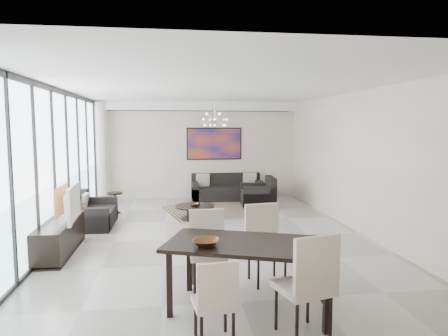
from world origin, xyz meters
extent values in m
cube|color=#A8A39B|center=(0.00, 0.00, 0.01)|extent=(6.00, 9.00, 0.02)
cube|color=white|center=(0.00, 0.00, 2.89)|extent=(6.00, 9.00, 0.02)
cube|color=silver|center=(0.00, 4.49, 1.45)|extent=(6.00, 0.02, 2.90)
cube|color=silver|center=(0.00, -4.49, 1.45)|extent=(6.00, 0.02, 2.90)
cube|color=silver|center=(2.99, 0.00, 1.45)|extent=(0.02, 9.00, 2.90)
cube|color=silver|center=(-2.98, 0.00, 1.45)|extent=(0.01, 8.95, 2.85)
cube|color=black|center=(-2.94, 0.00, 2.85)|extent=(0.04, 8.95, 0.10)
cube|color=black|center=(-2.94, 0.00, 0.03)|extent=(0.04, 8.95, 0.06)
cube|color=black|center=(-2.94, -2.00, 1.45)|extent=(0.04, 0.05, 2.88)
cube|color=black|center=(-2.94, -1.00, 1.45)|extent=(0.04, 0.05, 2.88)
cube|color=black|center=(-2.94, 0.00, 1.45)|extent=(0.04, 0.05, 2.88)
cube|color=black|center=(-2.94, 1.00, 1.45)|extent=(0.04, 0.05, 2.88)
cube|color=black|center=(-2.94, 2.00, 1.45)|extent=(0.04, 0.05, 2.88)
cube|color=black|center=(-2.94, 3.00, 1.45)|extent=(0.04, 0.05, 2.88)
cube|color=black|center=(-2.94, 4.00, 1.45)|extent=(0.04, 0.05, 2.88)
cylinder|color=white|center=(-2.80, 4.15, 1.45)|extent=(0.36, 0.36, 2.85)
cube|color=white|center=(0.00, 4.30, 2.77)|extent=(5.98, 0.40, 0.26)
cube|color=#C6421B|center=(0.50, 4.47, 1.65)|extent=(1.68, 0.04, 0.98)
cylinder|color=silver|center=(0.30, 2.50, 2.62)|extent=(0.02, 0.02, 0.55)
sphere|color=silver|center=(0.30, 2.50, 2.35)|extent=(0.12, 0.12, 0.12)
cube|color=black|center=(0.34, 2.60, 0.01)|extent=(2.89, 2.47, 0.01)
cylinder|color=black|center=(-0.27, 1.66, 0.30)|extent=(0.92, 0.92, 0.04)
cylinder|color=black|center=(-0.27, 1.66, 0.14)|extent=(0.40, 0.40, 0.29)
cylinder|color=black|center=(-0.27, 1.66, 0.01)|extent=(0.64, 0.64, 0.03)
imported|color=brown|center=(-0.28, 1.58, 0.36)|extent=(0.23, 0.23, 0.07)
cube|color=black|center=(0.84, 4.02, 0.19)|extent=(2.10, 0.86, 0.38)
cube|color=black|center=(0.84, 4.36, 0.57)|extent=(2.10, 0.17, 0.38)
cube|color=black|center=(-0.12, 4.02, 0.28)|extent=(0.17, 0.86, 0.55)
cube|color=black|center=(1.80, 4.02, 0.28)|extent=(0.17, 0.86, 0.55)
cube|color=black|center=(-2.50, 1.32, 0.18)|extent=(0.81, 1.45, 0.36)
cube|color=black|center=(-2.83, 1.32, 0.54)|extent=(0.16, 1.45, 0.36)
cube|color=black|center=(-2.50, 0.68, 0.26)|extent=(0.81, 0.16, 0.52)
cube|color=black|center=(-2.50, 1.96, 0.26)|extent=(0.81, 0.16, 0.52)
cube|color=black|center=(1.55, 3.05, 0.20)|extent=(0.97, 1.01, 0.40)
cube|color=black|center=(1.91, 3.02, 0.59)|extent=(0.25, 0.95, 0.40)
cube|color=black|center=(1.58, 3.43, 0.29)|extent=(0.90, 0.25, 0.57)
cube|color=black|center=(1.52, 2.67, 0.29)|extent=(0.90, 0.25, 0.57)
cylinder|color=black|center=(-2.23, 2.59, 0.50)|extent=(0.38, 0.38, 0.04)
cylinder|color=black|center=(-2.23, 2.59, 0.25)|extent=(0.06, 0.06, 0.47)
cylinder|color=black|center=(-2.23, 2.59, 0.01)|extent=(0.27, 0.27, 0.03)
cube|color=black|center=(-2.76, -0.57, 0.28)|extent=(0.50, 1.79, 0.56)
imported|color=gray|center=(-2.60, -0.56, 0.86)|extent=(0.21, 1.06, 0.61)
cube|color=black|center=(0.08, -3.10, 0.80)|extent=(2.18, 1.59, 0.04)
cube|color=black|center=(-0.87, -3.16, 0.39)|extent=(0.07, 0.07, 0.77)
cube|color=black|center=(-0.61, -2.44, 0.39)|extent=(0.07, 0.07, 0.77)
cube|color=black|center=(0.77, -3.76, 0.39)|extent=(0.07, 0.07, 0.77)
cube|color=black|center=(1.03, -3.04, 0.39)|extent=(0.07, 0.07, 0.77)
cube|color=beige|center=(-0.42, -3.76, 0.41)|extent=(0.45, 0.45, 0.05)
cube|color=beige|center=(-0.40, -3.94, 0.64)|extent=(0.41, 0.09, 0.50)
cylinder|color=black|center=(-0.60, -3.62, 0.19)|extent=(0.04, 0.04, 0.38)
cylinder|color=black|center=(-0.25, -3.90, 0.19)|extent=(0.04, 0.04, 0.38)
cube|color=beige|center=(0.51, -3.75, 0.51)|extent=(0.63, 0.63, 0.07)
cube|color=beige|center=(0.57, -3.97, 0.80)|extent=(0.51, 0.19, 0.63)
cylinder|color=black|center=(0.27, -3.61, 0.24)|extent=(0.04, 0.04, 0.48)
cylinder|color=black|center=(0.76, -3.90, 0.24)|extent=(0.04, 0.04, 0.48)
cube|color=beige|center=(-0.36, -2.44, 0.48)|extent=(0.49, 0.49, 0.06)
cube|color=beige|center=(-0.35, -2.23, 0.76)|extent=(0.48, 0.06, 0.59)
cylinder|color=black|center=(-0.17, -2.63, 0.23)|extent=(0.04, 0.04, 0.45)
cylinder|color=black|center=(-0.54, -2.25, 0.23)|extent=(0.04, 0.04, 0.45)
cube|color=beige|center=(0.48, -2.33, 0.50)|extent=(0.56, 0.56, 0.06)
cube|color=beige|center=(0.45, -2.11, 0.78)|extent=(0.50, 0.12, 0.61)
cylinder|color=black|center=(0.69, -2.50, 0.23)|extent=(0.04, 0.04, 0.46)
cylinder|color=black|center=(0.26, -2.16, 0.23)|extent=(0.04, 0.04, 0.46)
imported|color=brown|center=(-0.45, -3.16, 0.86)|extent=(0.36, 0.36, 0.08)
camera|label=1|loc=(-0.84, -7.59, 2.18)|focal=32.00mm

